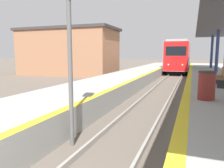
{
  "coord_description": "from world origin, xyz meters",
  "views": [
    {
      "loc": [
        1.82,
        -1.01,
        2.52
      ],
      "look_at": [
        -3.56,
        13.59,
        0.37
      ],
      "focal_mm": 35.0,
      "sensor_mm": 36.0,
      "label": 1
    }
  ],
  "objects": [
    {
      "name": "station_building",
      "position": [
        -12.34,
        22.1,
        2.78
      ],
      "size": [
        11.81,
        5.7,
        5.52
      ],
      "color": "#9E6B4C",
      "rests_on": "ground"
    },
    {
      "name": "trash_bin",
      "position": [
        2.32,
        7.25,
        1.43
      ],
      "size": [
        0.61,
        0.61,
        1.01
      ],
      "color": "maroon",
      "rests_on": "platform_right"
    },
    {
      "name": "bench",
      "position": [
        3.19,
        11.03,
        1.41
      ],
      "size": [
        0.44,
        1.81,
        0.92
      ],
      "color": "brown",
      "rests_on": "platform_right"
    },
    {
      "name": "train",
      "position": [
        0.0,
        34.62,
        2.13
      ],
      "size": [
        2.77,
        20.64,
        4.19
      ],
      "color": "black",
      "rests_on": "ground"
    },
    {
      "name": "signal_near",
      "position": [
        -1.22,
        4.03,
        3.36
      ],
      "size": [
        0.36,
        0.31,
        4.84
      ],
      "color": "#595959",
      "rests_on": "ground"
    }
  ]
}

